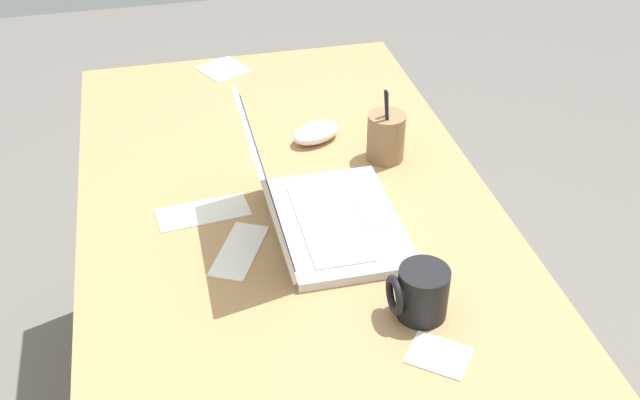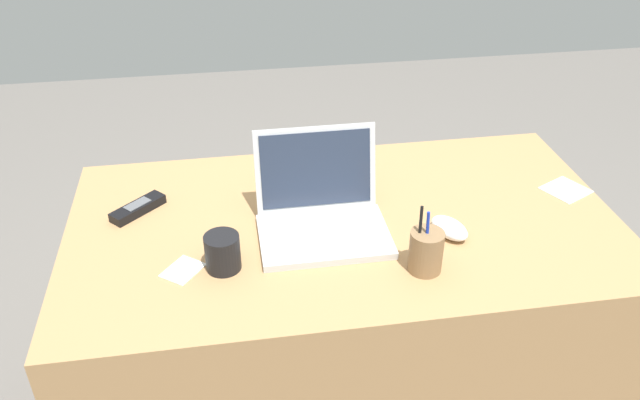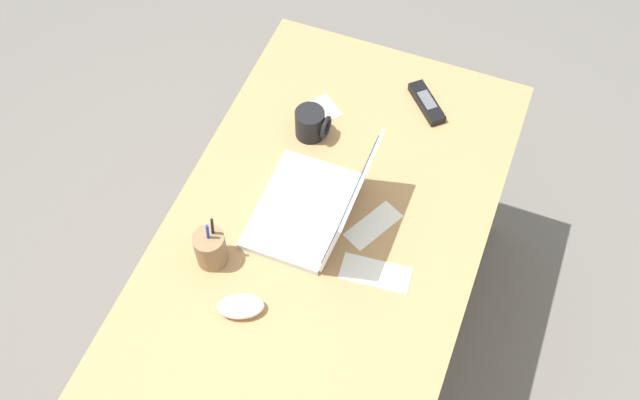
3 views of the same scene
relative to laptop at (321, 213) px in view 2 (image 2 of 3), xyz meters
name	(u,v)px [view 2 (image 2 of 3)]	position (x,y,z in m)	size (l,w,h in m)	color
desk	(342,327)	(0.06, 0.03, -0.41)	(1.38, 0.78, 0.73)	tan
laptop	(321,213)	(0.00, 0.00, 0.00)	(0.31, 0.27, 0.23)	silver
computer_mouse	(449,228)	(0.30, -0.07, -0.03)	(0.06, 0.11, 0.04)	white
coffee_mug_white	(223,251)	(-0.24, -0.11, 0.00)	(0.08, 0.09, 0.09)	black
cordless_phone	(138,208)	(-0.45, 0.15, -0.04)	(0.14, 0.13, 0.03)	black
pen_holder	(426,251)	(0.20, -0.19, 0.00)	(0.08, 0.08, 0.16)	olive
paper_note_near_laptop	(346,186)	(0.10, 0.19, -0.05)	(0.07, 0.17, 0.00)	white
paper_note_left	(303,200)	(-0.03, 0.14, -0.05)	(0.15, 0.06, 0.00)	white
paper_note_right	(566,190)	(0.69, 0.08, -0.05)	(0.11, 0.10, 0.00)	white
paper_note_front	(183,270)	(-0.34, -0.11, -0.05)	(0.07, 0.09, 0.00)	white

